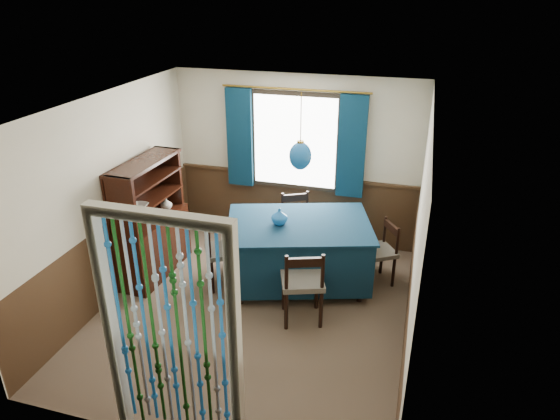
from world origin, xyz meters
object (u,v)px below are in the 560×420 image
(vase_table, at_px, (279,217))
(vase_sideboard, at_px, (166,203))
(chair_far, at_px, (297,223))
(chair_left, at_px, (221,251))
(dining_table, at_px, (299,249))
(sideboard, at_px, (152,235))
(bowl_shelf, at_px, (140,206))
(chair_right, at_px, (380,251))
(pendant_lamp, at_px, (300,156))
(chair_near, at_px, (303,283))

(vase_table, relative_size, vase_sideboard, 1.07)
(chair_far, xyz_separation_m, chair_left, (-0.74, -1.07, 0.01))
(dining_table, bearing_deg, sideboard, 170.89)
(dining_table, xyz_separation_m, bowl_shelf, (-1.88, -0.57, 0.63))
(dining_table, xyz_separation_m, chair_right, (1.01, 0.31, -0.04))
(chair_left, bearing_deg, dining_table, 78.30)
(pendant_lamp, distance_m, vase_sideboard, 2.07)
(dining_table, distance_m, vase_sideboard, 1.92)
(chair_left, height_order, bowl_shelf, bowl_shelf)
(vase_table, bearing_deg, vase_sideboard, 174.94)
(chair_right, relative_size, vase_sideboard, 4.68)
(dining_table, relative_size, chair_right, 2.46)
(pendant_lamp, bearing_deg, chair_left, -161.58)
(chair_far, relative_size, chair_right, 1.06)
(dining_table, relative_size, pendant_lamp, 2.28)
(sideboard, xyz_separation_m, vase_sideboard, (0.06, 0.34, 0.33))
(chair_near, relative_size, sideboard, 0.60)
(chair_far, bearing_deg, sideboard, 3.31)
(chair_near, relative_size, chair_right, 1.13)
(chair_right, xyz_separation_m, bowl_shelf, (-2.88, -0.88, 0.67))
(chair_right, height_order, sideboard, sideboard)
(bowl_shelf, bearing_deg, chair_left, 15.20)
(vase_sideboard, bearing_deg, vase_table, -5.06)
(sideboard, bearing_deg, bowl_shelf, -75.56)
(vase_table, relative_size, bowl_shelf, 0.92)
(chair_near, relative_size, vase_sideboard, 5.31)
(chair_near, height_order, bowl_shelf, bowl_shelf)
(sideboard, xyz_separation_m, vase_table, (1.71, 0.20, 0.40))
(chair_far, height_order, vase_table, vase_table)
(pendant_lamp, bearing_deg, bowl_shelf, -163.16)
(chair_near, distance_m, chair_far, 1.60)
(chair_near, xyz_separation_m, vase_table, (-0.47, 0.69, 0.45))
(vase_sideboard, bearing_deg, sideboard, -99.88)
(chair_far, distance_m, vase_table, 0.98)
(vase_table, height_order, vase_sideboard, vase_table)
(vase_table, bearing_deg, chair_far, 88.64)
(chair_near, xyz_separation_m, chair_left, (-1.19, 0.46, -0.02))
(chair_left, relative_size, vase_table, 4.73)
(chair_left, xyz_separation_m, pendant_lamp, (0.95, 0.32, 1.27))
(dining_table, xyz_separation_m, chair_far, (-0.21, 0.76, -0.02))
(chair_left, bearing_deg, bowl_shelf, -104.92)
(dining_table, relative_size, chair_left, 2.26)
(pendant_lamp, xyz_separation_m, bowl_shelf, (-1.88, -0.57, -0.64))
(chair_left, relative_size, pendant_lamp, 1.01)
(bowl_shelf, distance_m, vase_sideboard, 0.66)
(dining_table, relative_size, chair_far, 2.32)
(vase_table, bearing_deg, chair_right, 17.97)
(vase_table, xyz_separation_m, bowl_shelf, (-1.65, -0.48, 0.16))
(chair_near, height_order, chair_right, chair_near)
(sideboard, relative_size, vase_table, 8.23)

